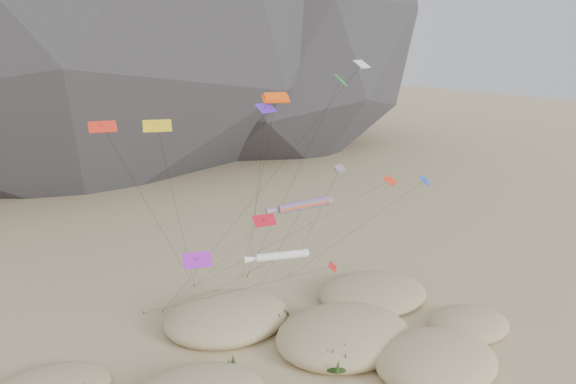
{
  "coord_description": "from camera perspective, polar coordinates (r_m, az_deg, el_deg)",
  "views": [
    {
      "loc": [
        -27.45,
        -33.27,
        29.26
      ],
      "look_at": [
        1.79,
        12.0,
        14.72
      ],
      "focal_mm": 35.0,
      "sensor_mm": 36.0,
      "label": 1
    }
  ],
  "objects": [
    {
      "name": "dunes",
      "position": [
        54.51,
        2.13,
        -16.48
      ],
      "size": [
        49.05,
        34.9,
        3.94
      ],
      "color": "#CCB789",
      "rests_on": "ground"
    },
    {
      "name": "orange_parafoil",
      "position": [
        53.31,
        -1.3,
        9.24
      ],
      "size": [
        4.97,
        15.04,
        24.61
      ],
      "color": "#FF4F0D",
      "rests_on": "ground"
    },
    {
      "name": "rainbow_tube_kite",
      "position": [
        56.61,
        1.39,
        -1.37
      ],
      "size": [
        7.01,
        11.82,
        14.02
      ],
      "color": "#F8571A",
      "rests_on": "ground"
    },
    {
      "name": "dune_grass",
      "position": [
        53.65,
        2.22,
        -16.89
      ],
      "size": [
        42.7,
        26.86,
        1.56
      ],
      "color": "black",
      "rests_on": "ground"
    },
    {
      "name": "multi_parafoil",
      "position": [
        56.87,
        5.17,
        2.15
      ],
      "size": [
        3.08,
        13.63,
        17.23
      ],
      "color": "red",
      "rests_on": "ground"
    },
    {
      "name": "kite_stakes",
      "position": [
        70.37,
        -6.09,
        -9.43
      ],
      "size": [
        25.51,
        4.54,
        0.3
      ],
      "color": "#3F2D1E",
      "rests_on": "ground"
    },
    {
      "name": "delta_kites",
      "position": [
        54.3,
        -0.55,
        3.57
      ],
      "size": [
        32.64,
        22.47,
        27.29
      ],
      "color": "purple",
      "rests_on": "ground"
    },
    {
      "name": "white_tube_kite",
      "position": [
        51.49,
        -1.0,
        -6.52
      ],
      "size": [
        5.45,
        17.15,
        10.89
      ],
      "color": "white",
      "rests_on": "ground"
    }
  ]
}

